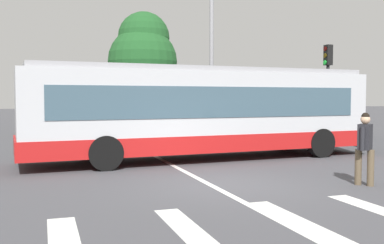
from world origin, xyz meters
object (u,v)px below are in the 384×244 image
pedestrian_crossing_street (365,145)px  parked_car_silver (202,119)px  city_transit_bus (203,112)px  parked_car_blue (161,120)px  parked_car_charcoal (113,120)px  traffic_light_far_corner (328,77)px  bus_stop_shelter (315,91)px  background_tree_right (143,55)px  twin_arm_street_lamp (212,11)px  parked_car_champagne (65,121)px

pedestrian_crossing_street → parked_car_silver: pedestrian_crossing_street is taller
city_transit_bus → parked_car_blue: 11.90m
parked_car_charcoal → traffic_light_far_corner: size_ratio=1.03×
parked_car_charcoal → bus_stop_shelter: 11.30m
city_transit_bus → background_tree_right: (1.77, 17.57, 3.56)m
parked_car_blue → parked_car_silver: size_ratio=1.01×
city_transit_bus → twin_arm_street_lamp: 7.90m
parked_car_blue → background_tree_right: background_tree_right is taller
parked_car_silver → background_tree_right: bearing=114.9°
city_transit_bus → bus_stop_shelter: size_ratio=2.96×
parked_car_blue → bus_stop_shelter: size_ratio=1.13×
pedestrian_crossing_street → background_tree_right: size_ratio=0.21×
city_transit_bus → parked_car_blue: city_transit_bus is taller
parked_car_champagne → bus_stop_shelter: size_ratio=1.13×
parked_car_charcoal → parked_car_champagne: bearing=170.4°
background_tree_right → parked_car_blue: bearing=-92.0°
bus_stop_shelter → background_tree_right: background_tree_right is taller
city_transit_bus → parked_car_blue: bearing=82.4°
parked_car_charcoal → parked_car_silver: 5.56m
parked_car_blue → traffic_light_far_corner: (5.39, -8.87, 2.21)m
parked_car_charcoal → pedestrian_crossing_street: bearing=-79.1°
parked_car_charcoal → bus_stop_shelter: (9.38, -6.07, 1.65)m
parked_car_champagne → twin_arm_street_lamp: 10.51m
background_tree_right → parked_car_charcoal: bearing=-117.2°
parked_car_champagne → background_tree_right: bearing=43.7°
parked_car_charcoal → parked_car_blue: (2.82, 0.07, 0.00)m
parked_car_champagne → parked_car_silver: 8.21m
traffic_light_far_corner → bus_stop_shelter: size_ratio=1.08×
parked_car_charcoal → traffic_light_far_corner: 12.24m
parked_car_champagne → twin_arm_street_lamp: size_ratio=0.45×
parked_car_champagne → parked_car_blue: bearing=-4.0°
parked_car_champagne → parked_car_silver: bearing=-0.1°
parked_car_blue → bus_stop_shelter: bearing=-43.1°
background_tree_right → parked_car_champagne: bearing=-136.3°
parked_car_champagne → parked_car_blue: same height
twin_arm_street_lamp → pedestrian_crossing_street: bearing=-92.5°
parked_car_blue → pedestrian_crossing_street: bearing=-88.4°
city_transit_bus → pedestrian_crossing_street: city_transit_bus is taller
parked_car_silver → parked_car_blue: bearing=-172.4°
pedestrian_crossing_street → traffic_light_far_corner: size_ratio=0.39×
parked_car_charcoal → background_tree_right: 7.93m
twin_arm_street_lamp → background_tree_right: (-0.79, 11.69, -1.04)m
bus_stop_shelter → background_tree_right: 13.80m
bus_stop_shelter → parked_car_blue: bearing=136.9°
pedestrian_crossing_street → parked_car_charcoal: (-3.31, 17.22, -0.20)m
city_transit_bus → parked_car_silver: (4.29, 12.13, -0.82)m
bus_stop_shelter → twin_arm_street_lamp: twin_arm_street_lamp is taller
background_tree_right → twin_arm_street_lamp: bearing=-86.1°
parked_car_champagne → twin_arm_street_lamp: bearing=-44.0°
background_tree_right → traffic_light_far_corner: bearing=-70.6°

